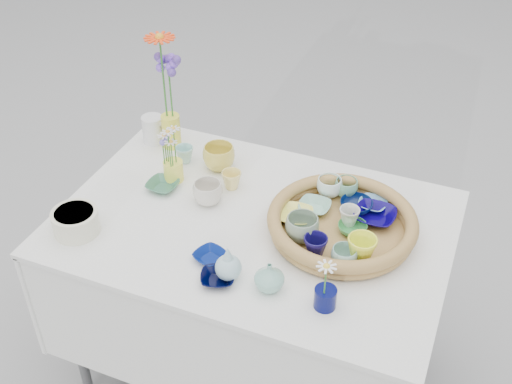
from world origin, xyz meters
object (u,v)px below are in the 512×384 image
at_px(tall_vase_yellow, 171,131).
at_px(display_table, 254,369).
at_px(wicker_tray, 342,224).
at_px(bud_vase_seafoam, 269,277).

bearing_deg(tall_vase_yellow, display_table, -33.20).
bearing_deg(wicker_tray, tall_vase_yellow, 161.30).
height_order(wicker_tray, tall_vase_yellow, tall_vase_yellow).
bearing_deg(wicker_tray, bud_vase_seafoam, -111.73).
xyz_separation_m(wicker_tray, bud_vase_seafoam, (-0.12, -0.31, 0.01)).
relative_size(display_table, tall_vase_yellow, 9.61).
distance_m(bud_vase_seafoam, tall_vase_yellow, 0.83).
distance_m(display_table, tall_vase_yellow, 0.99).
relative_size(display_table, bud_vase_seafoam, 13.88).
relative_size(wicker_tray, bud_vase_seafoam, 5.22).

